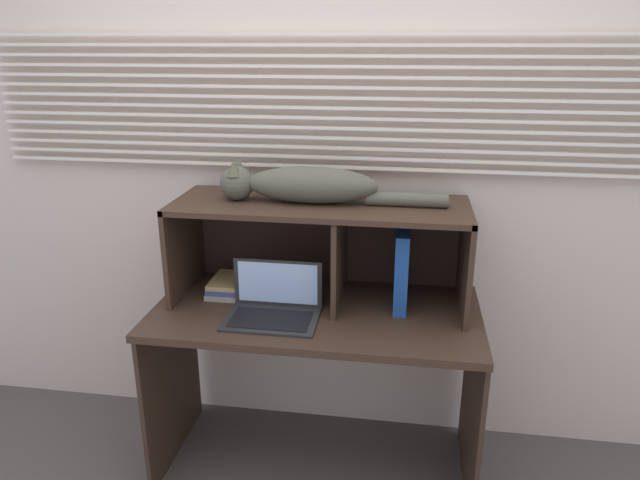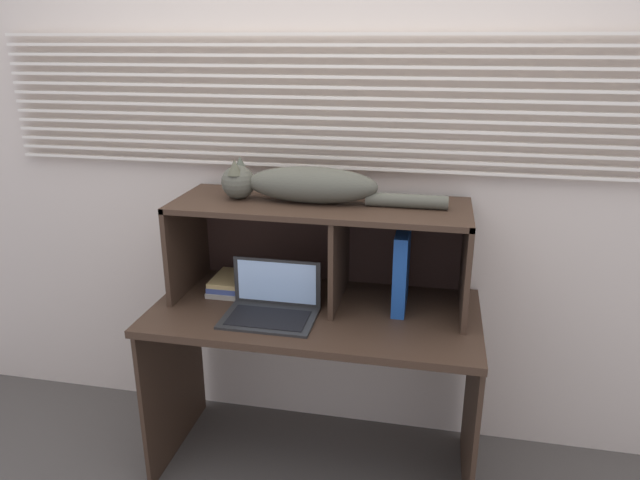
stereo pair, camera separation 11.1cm
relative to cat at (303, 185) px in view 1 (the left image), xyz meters
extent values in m
cube|color=beige|center=(0.07, 0.26, 0.03)|extent=(4.40, 0.04, 2.50)
cube|color=silver|center=(0.07, 0.21, 0.03)|extent=(2.86, 0.02, 0.01)
cube|color=silver|center=(0.07, 0.21, 0.07)|extent=(2.86, 0.02, 0.01)
cube|color=silver|center=(0.07, 0.21, 0.11)|extent=(2.86, 0.02, 0.01)
cube|color=silver|center=(0.07, 0.21, 0.15)|extent=(2.86, 0.02, 0.01)
cube|color=silver|center=(0.07, 0.21, 0.19)|extent=(2.86, 0.02, 0.01)
cube|color=silver|center=(0.07, 0.21, 0.23)|extent=(2.86, 0.02, 0.01)
cube|color=silver|center=(0.07, 0.21, 0.27)|extent=(2.86, 0.02, 0.01)
cube|color=silver|center=(0.07, 0.21, 0.31)|extent=(2.86, 0.02, 0.01)
cube|color=silver|center=(0.07, 0.21, 0.35)|extent=(2.86, 0.02, 0.01)
cube|color=silver|center=(0.07, 0.21, 0.39)|extent=(2.86, 0.02, 0.01)
cube|color=silver|center=(0.07, 0.21, 0.43)|extent=(2.86, 0.02, 0.01)
cube|color=silver|center=(0.07, 0.21, 0.47)|extent=(2.86, 0.02, 0.01)
cube|color=silver|center=(0.07, 0.21, 0.51)|extent=(2.86, 0.02, 0.01)
cube|color=silver|center=(0.07, 0.21, 0.55)|extent=(2.86, 0.02, 0.01)
cube|color=#39271B|center=(0.07, -0.10, -0.49)|extent=(1.28, 0.64, 0.03)
cube|color=#39271B|center=(-0.56, -0.10, -0.86)|extent=(0.02, 0.58, 0.71)
cube|color=#39271B|center=(0.70, -0.10, -0.86)|extent=(0.02, 0.58, 0.71)
cube|color=#39271B|center=(0.07, 0.00, -0.08)|extent=(1.16, 0.41, 0.02)
cube|color=#39271B|center=(-0.50, 0.00, -0.27)|extent=(0.02, 0.41, 0.41)
cube|color=#39271B|center=(0.64, 0.00, -0.27)|extent=(0.02, 0.41, 0.41)
cube|color=#39271B|center=(0.15, 0.00, -0.28)|extent=(0.02, 0.39, 0.38)
cube|color=#38241E|center=(0.07, 0.20, -0.27)|extent=(1.16, 0.01, 0.41)
ellipsoid|color=#4F4E41|center=(0.04, 0.00, 0.00)|extent=(0.52, 0.15, 0.14)
sphere|color=#4F4E41|center=(-0.26, 0.00, 0.00)|extent=(0.13, 0.13, 0.13)
cone|color=#51503D|center=(-0.26, -0.03, 0.06)|extent=(0.06, 0.06, 0.06)
cone|color=#4A4F41|center=(-0.26, 0.03, 0.06)|extent=(0.06, 0.06, 0.06)
cylinder|color=#4F4E41|center=(0.40, 0.00, -0.04)|extent=(0.31, 0.05, 0.05)
cube|color=#262626|center=(-0.08, -0.23, -0.47)|extent=(0.35, 0.24, 0.01)
cube|color=#262626|center=(-0.08, -0.11, -0.37)|extent=(0.35, 0.01, 0.19)
cube|color=#ADD1F9|center=(-0.08, -0.11, -0.37)|extent=(0.32, 0.00, 0.17)
cube|color=black|center=(-0.08, -0.24, -0.46)|extent=(0.30, 0.17, 0.00)
cube|color=#1A4693|center=(0.39, 0.00, -0.32)|extent=(0.05, 0.26, 0.32)
cube|color=gray|center=(-0.31, 0.00, -0.46)|extent=(0.16, 0.20, 0.02)
cube|color=#38477F|center=(-0.31, 0.00, -0.44)|extent=(0.16, 0.20, 0.02)
cube|color=tan|center=(-0.31, 0.01, -0.42)|extent=(0.16, 0.20, 0.02)
camera|label=1|loc=(0.40, -2.16, 0.53)|focal=32.62mm
camera|label=2|loc=(0.51, -2.14, 0.53)|focal=32.62mm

